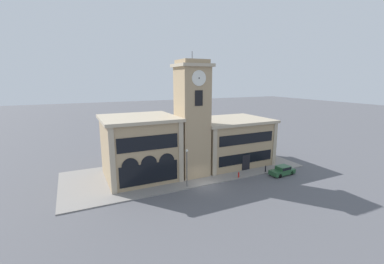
# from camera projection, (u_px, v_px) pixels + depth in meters

# --- Properties ---
(ground_plane) EXTENTS (300.00, 300.00, 0.00)m
(ground_plane) POSITION_uv_depth(u_px,v_px,m) (207.00, 186.00, 36.67)
(ground_plane) COLOR #56565B
(sidewalk_kerb) EXTENTS (38.44, 14.53, 0.15)m
(sidewalk_kerb) POSITION_uv_depth(u_px,v_px,m) (186.00, 169.00, 43.07)
(sidewalk_kerb) COLOR gray
(sidewalk_kerb) RESTS_ON ground_plane
(clock_tower) EXTENTS (5.03, 5.03, 18.94)m
(clock_tower) POSITION_uv_depth(u_px,v_px,m) (192.00, 119.00, 39.15)
(clock_tower) COLOR tan
(clock_tower) RESTS_ON ground_plane
(town_hall_left_wing) EXTENTS (10.97, 10.55, 9.48)m
(town_hall_left_wing) POSITION_uv_depth(u_px,v_px,m) (140.00, 147.00, 39.18)
(town_hall_left_wing) COLOR tan
(town_hall_left_wing) RESTS_ON ground_plane
(town_hall_right_wing) EXTENTS (13.46, 10.55, 8.05)m
(town_hall_right_wing) POSITION_uv_depth(u_px,v_px,m) (230.00, 141.00, 46.29)
(town_hall_right_wing) COLOR tan
(town_hall_right_wing) RESTS_ON ground_plane
(parked_car_near) EXTENTS (4.28, 1.99, 1.46)m
(parked_car_near) POSITION_uv_depth(u_px,v_px,m) (282.00, 170.00, 40.74)
(parked_car_near) COLOR #285633
(parked_car_near) RESTS_ON ground_plane
(street_lamp) EXTENTS (0.36, 0.36, 5.41)m
(street_lamp) POSITION_uv_depth(u_px,v_px,m) (187.00, 162.00, 35.33)
(street_lamp) COLOR #4C4C51
(street_lamp) RESTS_ON sidewalk_kerb
(bollard) EXTENTS (0.18, 0.18, 1.06)m
(bollard) POSITION_uv_depth(u_px,v_px,m) (265.00, 169.00, 41.66)
(bollard) COLOR black
(bollard) RESTS_ON sidewalk_kerb
(fire_hydrant) EXTENTS (0.22, 0.22, 0.87)m
(fire_hydrant) POSITION_uv_depth(u_px,v_px,m) (239.00, 175.00, 39.32)
(fire_hydrant) COLOR red
(fire_hydrant) RESTS_ON sidewalk_kerb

